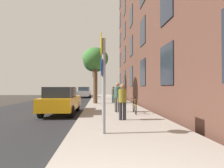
{
  "coord_description": "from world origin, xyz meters",
  "views": [
    {
      "loc": [
        -0.0,
        -1.9,
        1.63
      ],
      "look_at": [
        1.02,
        12.14,
        1.86
      ],
      "focal_mm": 29.0,
      "sensor_mm": 36.0,
      "label": 1
    }
  ],
  "objects_px": {
    "pedestrian_1": "(118,95)",
    "sign_post": "(103,76)",
    "traffic_light": "(94,80)",
    "bicycle_0": "(135,107)",
    "pedestrian_0": "(123,99)",
    "tree_near": "(95,60)",
    "pedestrian_2": "(113,93)",
    "car_1": "(84,92)",
    "bicycle_1": "(115,99)",
    "tree_far": "(95,63)",
    "car_0": "(61,100)",
    "bicycle_2": "(121,98)"
  },
  "relations": [
    {
      "from": "pedestrian_0",
      "to": "pedestrian_2",
      "type": "relative_size",
      "value": 1.06
    },
    {
      "from": "bicycle_0",
      "to": "pedestrian_1",
      "type": "xyz_separation_m",
      "value": [
        -0.94,
        0.5,
        0.65
      ]
    },
    {
      "from": "pedestrian_0",
      "to": "pedestrian_1",
      "type": "bearing_deg",
      "value": 89.09
    },
    {
      "from": "traffic_light",
      "to": "bicycle_0",
      "type": "relative_size",
      "value": 2.08
    },
    {
      "from": "sign_post",
      "to": "traffic_light",
      "type": "distance_m",
      "value": 15.48
    },
    {
      "from": "traffic_light",
      "to": "pedestrian_1",
      "type": "bearing_deg",
      "value": -81.13
    },
    {
      "from": "traffic_light",
      "to": "pedestrian_0",
      "type": "bearing_deg",
      "value": -83.06
    },
    {
      "from": "tree_near",
      "to": "sign_post",
      "type": "bearing_deg",
      "value": -87.59
    },
    {
      "from": "bicycle_1",
      "to": "pedestrian_0",
      "type": "xyz_separation_m",
      "value": [
        -0.4,
        -8.47,
        0.56
      ]
    },
    {
      "from": "traffic_light",
      "to": "bicycle_1",
      "type": "relative_size",
      "value": 1.98
    },
    {
      "from": "pedestrian_0",
      "to": "sign_post",
      "type": "bearing_deg",
      "value": -112.11
    },
    {
      "from": "tree_far",
      "to": "pedestrian_2",
      "type": "relative_size",
      "value": 3.85
    },
    {
      "from": "tree_far",
      "to": "pedestrian_1",
      "type": "xyz_separation_m",
      "value": [
        1.64,
        -12.72,
        -3.68
      ]
    },
    {
      "from": "pedestrian_1",
      "to": "car_1",
      "type": "height_order",
      "value": "pedestrian_1"
    },
    {
      "from": "tree_near",
      "to": "tree_far",
      "type": "bearing_deg",
      "value": 91.61
    },
    {
      "from": "pedestrian_0",
      "to": "bicycle_2",
      "type": "bearing_deg",
      "value": 83.1
    },
    {
      "from": "tree_near",
      "to": "pedestrian_1",
      "type": "bearing_deg",
      "value": -76.42
    },
    {
      "from": "bicycle_2",
      "to": "pedestrian_1",
      "type": "xyz_separation_m",
      "value": [
        -1.23,
        -7.87,
        0.63
      ]
    },
    {
      "from": "bicycle_0",
      "to": "bicycle_1",
      "type": "relative_size",
      "value": 0.95
    },
    {
      "from": "sign_post",
      "to": "bicycle_0",
      "type": "distance_m",
      "value": 5.08
    },
    {
      "from": "car_0",
      "to": "bicycle_1",
      "type": "bearing_deg",
      "value": 56.87
    },
    {
      "from": "bicycle_0",
      "to": "bicycle_2",
      "type": "relative_size",
      "value": 1.01
    },
    {
      "from": "traffic_light",
      "to": "bicycle_0",
      "type": "xyz_separation_m",
      "value": [
        2.58,
        -11.01,
        -2.02
      ]
    },
    {
      "from": "sign_post",
      "to": "car_1",
      "type": "height_order",
      "value": "sign_post"
    },
    {
      "from": "pedestrian_1",
      "to": "car_1",
      "type": "distance_m",
      "value": 17.41
    },
    {
      "from": "pedestrian_1",
      "to": "pedestrian_2",
      "type": "height_order",
      "value": "pedestrian_1"
    },
    {
      "from": "bicycle_2",
      "to": "pedestrian_1",
      "type": "distance_m",
      "value": 7.99
    },
    {
      "from": "tree_near",
      "to": "bicycle_2",
      "type": "relative_size",
      "value": 3.15
    },
    {
      "from": "pedestrian_1",
      "to": "sign_post",
      "type": "bearing_deg",
      "value": -101.33
    },
    {
      "from": "sign_post",
      "to": "bicycle_2",
      "type": "distance_m",
      "value": 13.1
    },
    {
      "from": "bicycle_2",
      "to": "pedestrian_1",
      "type": "relative_size",
      "value": 0.93
    },
    {
      "from": "pedestrian_2",
      "to": "sign_post",
      "type": "bearing_deg",
      "value": -96.3
    },
    {
      "from": "pedestrian_0",
      "to": "traffic_light",
      "type": "bearing_deg",
      "value": 96.94
    },
    {
      "from": "bicycle_2",
      "to": "bicycle_1",
      "type": "bearing_deg",
      "value": -113.35
    },
    {
      "from": "tree_far",
      "to": "pedestrian_0",
      "type": "relative_size",
      "value": 3.62
    },
    {
      "from": "bicycle_1",
      "to": "car_1",
      "type": "height_order",
      "value": "car_1"
    },
    {
      "from": "traffic_light",
      "to": "car_1",
      "type": "bearing_deg",
      "value": 104.35
    },
    {
      "from": "car_0",
      "to": "sign_post",
      "type": "bearing_deg",
      "value": -65.13
    },
    {
      "from": "sign_post",
      "to": "pedestrian_2",
      "type": "height_order",
      "value": "sign_post"
    },
    {
      "from": "tree_near",
      "to": "bicycle_0",
      "type": "xyz_separation_m",
      "value": [
        2.4,
        -6.52,
        -3.7
      ]
    },
    {
      "from": "bicycle_2",
      "to": "car_0",
      "type": "relative_size",
      "value": 0.4
    },
    {
      "from": "car_0",
      "to": "car_1",
      "type": "height_order",
      "value": "same"
    },
    {
      "from": "traffic_light",
      "to": "pedestrian_0",
      "type": "distance_m",
      "value": 13.29
    },
    {
      "from": "tree_far",
      "to": "bicycle_2",
      "type": "relative_size",
      "value": 3.63
    },
    {
      "from": "tree_near",
      "to": "pedestrian_0",
      "type": "relative_size",
      "value": 3.14
    },
    {
      "from": "pedestrian_0",
      "to": "pedestrian_1",
      "type": "xyz_separation_m",
      "value": [
        0.04,
        2.61,
        0.06
      ]
    },
    {
      "from": "sign_post",
      "to": "pedestrian_1",
      "type": "bearing_deg",
      "value": 78.67
    },
    {
      "from": "car_0",
      "to": "pedestrian_2",
      "type": "bearing_deg",
      "value": 59.94
    },
    {
      "from": "tree_near",
      "to": "bicycle_1",
      "type": "xyz_separation_m",
      "value": [
        1.81,
        -0.15,
        -3.68
      ]
    },
    {
      "from": "tree_near",
      "to": "pedestrian_2",
      "type": "height_order",
      "value": "tree_near"
    }
  ]
}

